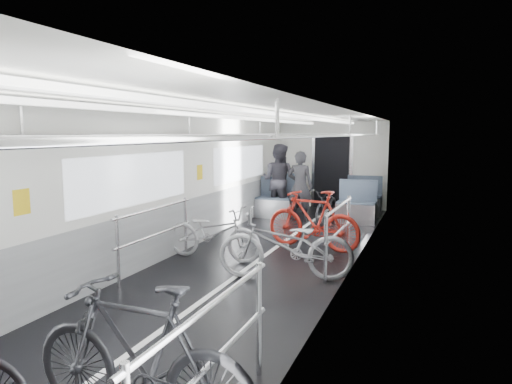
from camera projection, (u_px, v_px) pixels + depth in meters
car_shell at (270, 189)px, 7.86m from camera, size 3.02×14.01×2.41m
bike_left_far at (213, 233)px, 7.52m from camera, size 1.73×0.66×0.90m
bike_right_near at (139, 356)px, 3.16m from camera, size 1.82×0.53×1.09m
bike_right_mid at (286, 245)px, 6.47m from camera, size 2.03×1.13×1.01m
bike_right_far at (313, 220)px, 8.16m from camera, size 1.86×0.84×1.08m
bike_aisle at (327, 205)px, 10.62m from camera, size 0.65×1.59×0.82m
person_standing at (300, 186)px, 10.80m from camera, size 0.62×0.41×1.67m
person_seated at (279, 180)px, 11.39m from camera, size 0.97×0.80×1.82m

